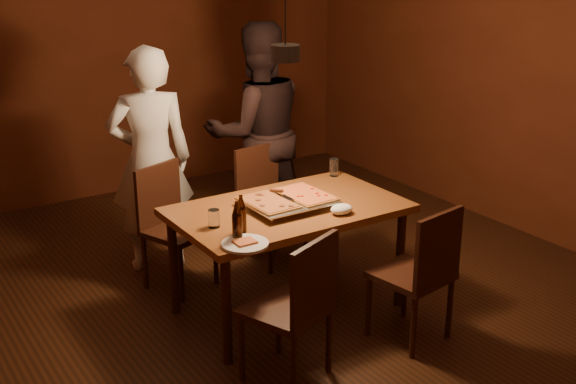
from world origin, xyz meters
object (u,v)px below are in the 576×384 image
beer_bottle_b (241,214)px  pendant_lamp (285,51)px  pizza_tray (288,203)px  diner_white (151,160)px  plate_slice (245,244)px  chair_near_right (423,264)px  chair_far_right (266,193)px  chair_near_left (298,297)px  beer_bottle_a (237,221)px  chair_far_left (170,215)px  diner_dark (257,133)px  dining_table (288,217)px

beer_bottle_b → pendant_lamp: (0.45, 0.21, 0.90)m
pizza_tray → diner_white: diner_white is taller
pizza_tray → diner_white: (-0.46, 1.16, 0.08)m
pendant_lamp → plate_slice: bearing=-143.2°
chair_near_right → diner_white: 2.19m
chair_far_right → diner_white: diner_white is taller
plate_slice → pendant_lamp: (0.54, 0.40, 1.00)m
chair_near_left → beer_bottle_a: 0.57m
chair_far_left → diner_white: 0.48m
chair_near_right → pendant_lamp: bearing=111.4°
chair_far_right → pendant_lamp: size_ratio=0.44×
pizza_tray → beer_bottle_a: beer_bottle_a is taller
plate_slice → diner_white: (0.09, 1.56, 0.09)m
chair_far_right → beer_bottle_a: 1.47m
pizza_tray → beer_bottle_b: 0.52m
chair_far_left → diner_white: (0.03, 0.36, 0.32)m
beer_bottle_a → plate_slice: beer_bottle_a is taller
beer_bottle_a → chair_near_left: bearing=-74.8°
beer_bottle_a → plate_slice: (-0.01, -0.10, -0.11)m
beer_bottle_a → chair_far_right: bearing=52.1°
diner_white → diner_dark: size_ratio=0.94×
beer_bottle_a → diner_white: (0.08, 1.45, -0.01)m
chair_far_right → beer_bottle_a: (-0.88, -1.13, 0.33)m
beer_bottle_a → pendant_lamp: pendant_lamp is taller
plate_slice → beer_bottle_a: bearing=85.2°
beer_bottle_b → chair_near_right: bearing=-32.6°
beer_bottle_a → diner_dark: size_ratio=0.13×
pizza_tray → pendant_lamp: bearing=151.3°
pizza_tray → chair_near_right: bearing=-64.9°
chair_near_left → beer_bottle_a: (-0.12, 0.45, 0.33)m
beer_bottle_b → diner_white: bearing=89.9°
beer_bottle_b → chair_far_right: bearing=52.4°
plate_slice → diner_dark: (1.06, 1.64, 0.14)m
dining_table → pendant_lamp: size_ratio=1.36×
beer_bottle_b → pendant_lamp: pendant_lamp is taller
beer_bottle_b → diner_dark: (0.98, 1.46, 0.04)m
diner_white → beer_bottle_b: bearing=105.7°
dining_table → diner_dark: (0.51, 1.24, 0.23)m
beer_bottle_a → dining_table: bearing=28.7°
pizza_tray → pendant_lamp: size_ratio=0.50×
chair_far_right → beer_bottle_a: size_ratio=2.08×
chair_near_right → diner_dark: bearing=79.4°
chair_far_left → pizza_tray: (0.49, -0.80, 0.24)m
chair_near_left → diner_white: (-0.05, 1.91, 0.32)m
plate_slice → pizza_tray: bearing=35.6°
dining_table → diner_white: bearing=112.0°
chair_far_left → diner_dark: 1.16m
dining_table → beer_bottle_b: bearing=-155.5°
dining_table → pendant_lamp: 1.08m
dining_table → chair_near_right: 0.94m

